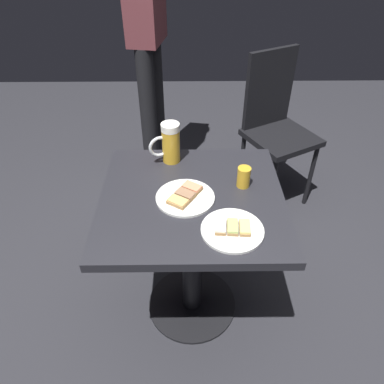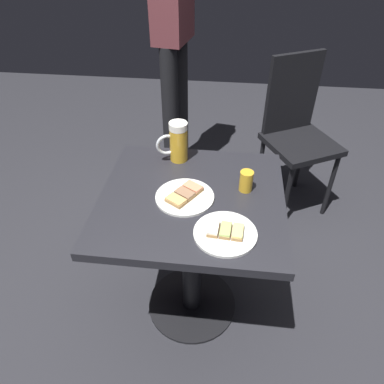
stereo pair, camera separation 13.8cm
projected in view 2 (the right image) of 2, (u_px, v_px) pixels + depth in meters
name	position (u px, v px, depth m)	size (l,w,h in m)	color
ground_plane	(192.00, 304.00, 1.84)	(6.00, 6.00, 0.00)	#28282D
cafe_table	(192.00, 227.00, 1.50)	(0.72, 0.68, 0.72)	black
plate_near	(185.00, 196.00, 1.38)	(0.23, 0.23, 0.03)	white
plate_far	(225.00, 233.00, 1.23)	(0.22, 0.22, 0.03)	white
beer_mug	(177.00, 142.00, 1.54)	(0.13, 0.08, 0.18)	gold
beer_glass_small	(246.00, 181.00, 1.40)	(0.05, 0.05, 0.09)	gold
cafe_chair	(297.00, 127.00, 2.17)	(0.51, 0.51, 0.97)	black
patron_standing	(173.00, 33.00, 2.20)	(0.23, 0.35, 1.70)	black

